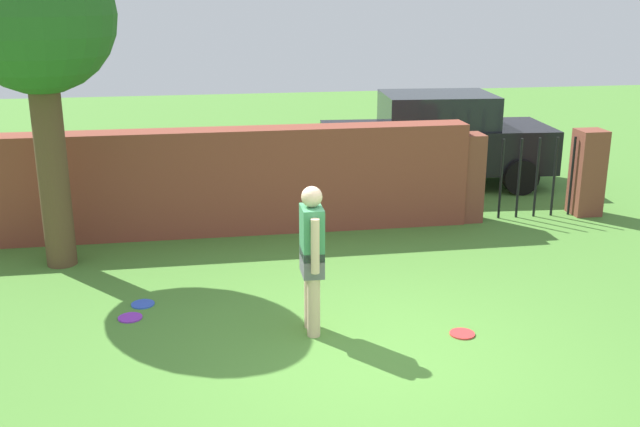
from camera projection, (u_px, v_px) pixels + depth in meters
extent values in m
plane|color=#4C8433|center=(374.00, 355.00, 7.48)|extent=(40.00, 40.00, 0.00)
cube|color=brown|center=(210.00, 182.00, 11.02)|extent=(7.84, 0.50, 1.59)
cylinder|color=brown|center=(52.00, 166.00, 9.57)|extent=(0.39, 0.39, 2.72)
sphere|color=#286023|center=(36.00, 14.00, 9.02)|extent=(1.95, 1.95, 1.95)
cylinder|color=beige|center=(314.00, 299.00, 7.78)|extent=(0.14, 0.14, 0.85)
cylinder|color=beige|center=(311.00, 291.00, 7.99)|extent=(0.14, 0.14, 0.85)
cube|color=slate|center=(312.00, 262.00, 7.78)|extent=(0.22, 0.36, 0.28)
cube|color=#3F8C59|center=(312.00, 232.00, 7.68)|extent=(0.22, 0.36, 0.55)
sphere|color=beige|center=(312.00, 197.00, 7.57)|extent=(0.22, 0.22, 0.22)
cylinder|color=beige|center=(315.00, 246.00, 7.49)|extent=(0.09, 0.09, 0.58)
cylinder|color=beige|center=(309.00, 233.00, 7.92)|extent=(0.09, 0.09, 0.58)
cube|color=brown|center=(467.00, 178.00, 11.68)|extent=(0.44, 0.44, 1.40)
cube|color=brown|center=(587.00, 172.00, 12.00)|extent=(0.44, 0.44, 1.40)
cylinder|color=black|center=(483.00, 180.00, 11.74)|extent=(0.04, 0.04, 1.30)
cylinder|color=black|center=(501.00, 179.00, 11.79)|extent=(0.04, 0.04, 1.30)
cylinder|color=black|center=(519.00, 178.00, 11.83)|extent=(0.04, 0.04, 1.30)
cylinder|color=black|center=(537.00, 178.00, 11.88)|extent=(0.04, 0.04, 1.30)
cylinder|color=black|center=(554.00, 177.00, 11.93)|extent=(0.04, 0.04, 1.30)
cylinder|color=black|center=(572.00, 176.00, 11.98)|extent=(0.04, 0.04, 1.30)
cube|color=black|center=(436.00, 147.00, 13.85)|extent=(4.31, 2.00, 0.80)
cube|color=#1E2328|center=(437.00, 110.00, 13.65)|extent=(2.10, 1.64, 0.60)
cylinder|color=black|center=(491.00, 157.00, 14.90)|extent=(0.65, 0.27, 0.64)
cylinder|color=black|center=(521.00, 177.00, 13.28)|extent=(0.65, 0.27, 0.64)
cylinder|color=black|center=(357.00, 159.00, 14.66)|extent=(0.65, 0.27, 0.64)
cylinder|color=black|center=(370.00, 180.00, 13.04)|extent=(0.65, 0.27, 0.64)
cylinder|color=blue|center=(143.00, 304.00, 8.67)|extent=(0.27, 0.27, 0.02)
cylinder|color=red|center=(462.00, 334.00, 7.92)|extent=(0.27, 0.27, 0.02)
cylinder|color=purple|center=(130.00, 318.00, 8.31)|extent=(0.27, 0.27, 0.02)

